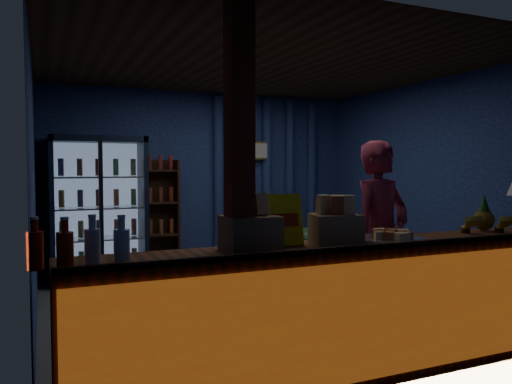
# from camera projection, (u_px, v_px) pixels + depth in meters

# --- Properties ---
(ground) EXTENTS (4.60, 4.60, 0.00)m
(ground) POSITION_uv_depth(u_px,v_px,m) (265.00, 304.00, 5.48)
(ground) COLOR #515154
(ground) RESTS_ON ground
(room_walls) EXTENTS (4.60, 4.60, 4.60)m
(room_walls) POSITION_uv_depth(u_px,v_px,m) (265.00, 161.00, 5.39)
(room_walls) COLOR navy
(room_walls) RESTS_ON ground
(counter) EXTENTS (4.40, 0.57, 0.99)m
(counter) POSITION_uv_depth(u_px,v_px,m) (372.00, 306.00, 3.70)
(counter) COLOR brown
(counter) RESTS_ON ground
(support_post) EXTENTS (0.16, 0.16, 2.60)m
(support_post) POSITION_uv_depth(u_px,v_px,m) (239.00, 199.00, 3.25)
(support_post) COLOR maroon
(support_post) RESTS_ON ground
(beverage_cooler) EXTENTS (1.20, 0.62, 1.90)m
(beverage_cooler) POSITION_uv_depth(u_px,v_px,m) (98.00, 210.00, 6.57)
(beverage_cooler) COLOR black
(beverage_cooler) RESTS_ON ground
(bottle_shelf) EXTENTS (0.50, 0.28, 1.60)m
(bottle_shelf) POSITION_uv_depth(u_px,v_px,m) (160.00, 217.00, 7.04)
(bottle_shelf) COLOR #3D2213
(bottle_shelf) RESTS_ON ground
(curtain_folds) EXTENTS (1.74, 0.14, 2.50)m
(curtain_folds) POSITION_uv_depth(u_px,v_px,m) (267.00, 180.00, 7.77)
(curtain_folds) COLOR navy
(curtain_folds) RESTS_ON room_walls
(framed_picture) EXTENTS (0.36, 0.04, 0.28)m
(framed_picture) POSITION_uv_depth(u_px,v_px,m) (259.00, 151.00, 7.64)
(framed_picture) COLOR gold
(framed_picture) RESTS_ON room_walls
(shopkeeper) EXTENTS (0.71, 0.55, 1.74)m
(shopkeeper) POSITION_uv_depth(u_px,v_px,m) (381.00, 237.00, 4.49)
(shopkeeper) COLOR maroon
(shopkeeper) RESTS_ON ground
(green_chair) EXTENTS (0.94, 0.94, 0.61)m
(green_chair) POSITION_uv_depth(u_px,v_px,m) (307.00, 251.00, 7.12)
(green_chair) COLOR #50A15F
(green_chair) RESTS_ON ground
(side_table) EXTENTS (0.57, 0.47, 0.55)m
(side_table) POSITION_uv_depth(u_px,v_px,m) (254.00, 259.00, 6.91)
(side_table) COLOR #3D2213
(side_table) RESTS_ON ground
(yellow_sign) EXTENTS (0.46, 0.10, 0.37)m
(yellow_sign) POSITION_uv_depth(u_px,v_px,m) (272.00, 220.00, 3.49)
(yellow_sign) COLOR #F7F00D
(yellow_sign) RESTS_ON counter
(soda_bottles) EXTENTS (0.54, 0.17, 0.29)m
(soda_bottles) POSITION_uv_depth(u_px,v_px,m) (79.00, 247.00, 2.76)
(soda_bottles) COLOR red
(soda_bottles) RESTS_ON counter
(snack_box_left) EXTENTS (0.37, 0.30, 0.38)m
(snack_box_left) POSITION_uv_depth(u_px,v_px,m) (250.00, 230.00, 3.33)
(snack_box_left) COLOR olive
(snack_box_left) RESTS_ON counter
(snack_box_centre) EXTENTS (0.39, 0.35, 0.36)m
(snack_box_centre) POSITION_uv_depth(u_px,v_px,m) (336.00, 227.00, 3.59)
(snack_box_centre) COLOR olive
(snack_box_centre) RESTS_ON counter
(pastry_tray) EXTENTS (0.51, 0.51, 0.08)m
(pastry_tray) POSITION_uv_depth(u_px,v_px,m) (390.00, 238.00, 3.73)
(pastry_tray) COLOR silver
(pastry_tray) RESTS_ON counter
(banana_bunches) EXTENTS (0.52, 0.30, 0.17)m
(banana_bunches) POSITION_uv_depth(u_px,v_px,m) (487.00, 223.00, 4.17)
(banana_bunches) COLOR gold
(banana_bunches) RESTS_ON counter
(pineapple) EXTENTS (0.18, 0.18, 0.31)m
(pineapple) POSITION_uv_depth(u_px,v_px,m) (484.00, 217.00, 4.31)
(pineapple) COLOR brown
(pineapple) RESTS_ON counter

